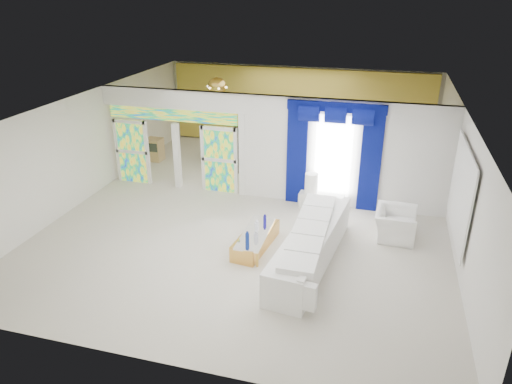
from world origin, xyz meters
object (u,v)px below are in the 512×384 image
(white_sofa, at_px, (311,247))
(coffee_table, at_px, (256,240))
(console_table, at_px, (321,201))
(grand_piano, at_px, (239,146))
(armchair, at_px, (395,224))

(white_sofa, xyz_separation_m, coffee_table, (-1.35, 0.30, -0.19))
(white_sofa, relative_size, console_table, 3.23)
(grand_piano, bearing_deg, console_table, -29.93)
(white_sofa, relative_size, armchair, 3.62)
(grand_piano, bearing_deg, armchair, -25.50)
(armchair, bearing_deg, grand_piano, 52.27)
(console_table, relative_size, armchair, 1.12)
(armchair, height_order, grand_piano, grand_piano)
(armchair, distance_m, grand_piano, 7.14)
(console_table, distance_m, armchair, 2.31)
(coffee_table, distance_m, grand_piano, 6.45)
(coffee_table, height_order, console_table, console_table)
(armchair, bearing_deg, coffee_table, 116.53)
(console_table, xyz_separation_m, armchair, (1.98, -1.19, 0.15))
(console_table, bearing_deg, white_sofa, -86.63)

